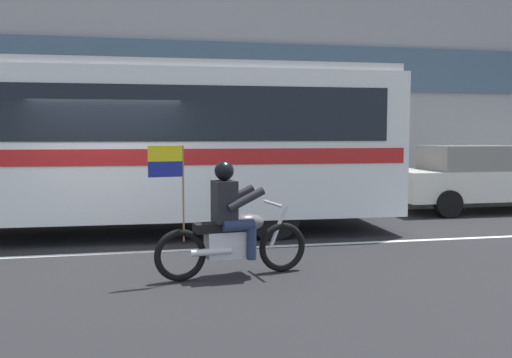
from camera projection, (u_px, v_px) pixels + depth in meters
ground_plane at (108, 246)px, 9.30m from camera, size 60.00×60.00×0.00m
sidewalk_curb at (122, 204)px, 14.27m from camera, size 28.00×3.80×0.15m
lane_center_stripe at (106, 253)px, 8.71m from camera, size 26.60×0.14×0.01m
office_building_facade at (121, 6)px, 16.04m from camera, size 28.00×0.89×11.43m
transit_bus at (98, 136)px, 10.26m from camera, size 11.50×2.87×3.22m
motorcycle_with_rider at (231, 228)px, 7.27m from camera, size 2.18×0.71×1.78m
parked_hatchback_downstreet at (480, 177)px, 13.50m from camera, size 4.61×1.89×1.64m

